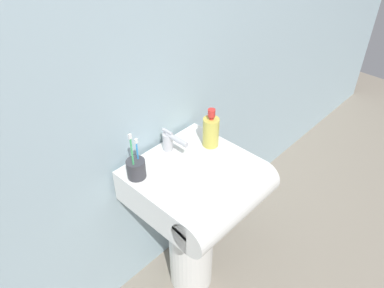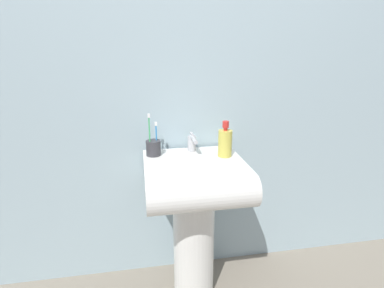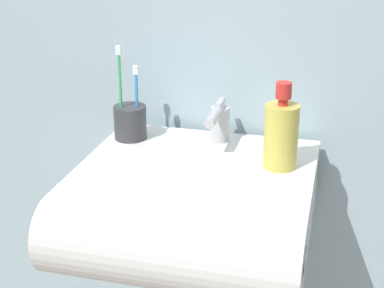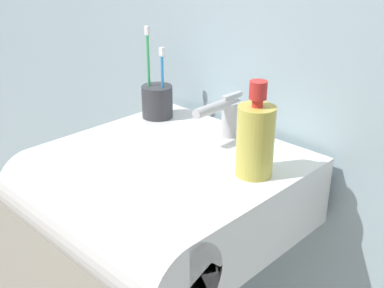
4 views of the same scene
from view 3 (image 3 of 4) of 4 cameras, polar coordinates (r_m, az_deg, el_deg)
name	(u,v)px [view 3 (image 3 of 4)]	position (r m, az deg, el deg)	size (l,w,h in m)	color
sink_basin	(190,210)	(1.22, -0.18, -6.41)	(0.49, 0.49, 0.15)	white
faucet	(219,121)	(1.34, 2.61, 2.20)	(0.04, 0.14, 0.10)	#B7B7BC
toothbrush_cup	(130,121)	(1.37, -6.02, 2.24)	(0.08, 0.08, 0.22)	#38383D
soap_bottle	(281,134)	(1.22, 8.63, 0.96)	(0.07, 0.07, 0.18)	gold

